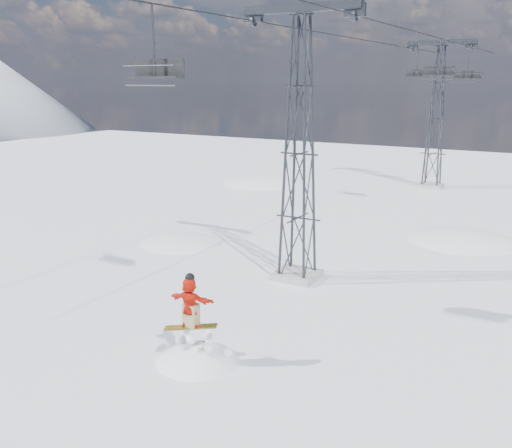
# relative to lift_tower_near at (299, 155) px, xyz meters

# --- Properties ---
(ground) EXTENTS (120.00, 120.00, 0.00)m
(ground) POSITION_rel_lift_tower_near_xyz_m (-0.80, -8.00, -5.47)
(ground) COLOR white
(ground) RESTS_ON ground
(snow_terrain) EXTENTS (39.00, 37.00, 22.00)m
(snow_terrain) POSITION_rel_lift_tower_near_xyz_m (-5.57, 13.24, -15.06)
(snow_terrain) COLOR white
(snow_terrain) RESTS_ON ground
(lift_tower_near) EXTENTS (5.20, 1.80, 11.43)m
(lift_tower_near) POSITION_rel_lift_tower_near_xyz_m (0.00, 0.00, 0.00)
(lift_tower_near) COLOR #999999
(lift_tower_near) RESTS_ON ground
(lift_tower_far) EXTENTS (5.20, 1.80, 11.43)m
(lift_tower_far) POSITION_rel_lift_tower_near_xyz_m (0.00, 25.00, 0.00)
(lift_tower_far) COLOR #999999
(lift_tower_far) RESTS_ON ground
(haul_cables) EXTENTS (4.46, 51.00, 0.06)m
(haul_cables) POSITION_rel_lift_tower_near_xyz_m (0.00, 11.50, 5.38)
(haul_cables) COLOR black
(haul_cables) RESTS_ON ground
(snowboarder_jump) EXTENTS (4.40, 4.40, 6.91)m
(snowboarder_jump) POSITION_rel_lift_tower_near_xyz_m (0.59, -8.38, -7.11)
(snowboarder_jump) COLOR white
(snowboarder_jump) RESTS_ON ground
(lift_chair_near) EXTENTS (2.07, 0.59, 2.56)m
(lift_chair_near) POSITION_rel_lift_tower_near_xyz_m (-2.20, -6.40, 3.33)
(lift_chair_near) COLOR black
(lift_chair_near) RESTS_ON ground
(lift_chair_mid) EXTENTS (1.91, 0.55, 2.37)m
(lift_chair_mid) POSITION_rel_lift_tower_near_xyz_m (2.20, 14.85, 3.48)
(lift_chair_mid) COLOR black
(lift_chair_mid) RESTS_ON ground
(lift_chair_far) EXTENTS (1.92, 0.55, 2.38)m
(lift_chair_far) POSITION_rel_lift_tower_near_xyz_m (-2.20, 26.90, 3.48)
(lift_chair_far) COLOR black
(lift_chair_far) RESTS_ON ground
(lift_chair_extra) EXTENTS (2.10, 0.60, 2.60)m
(lift_chair_extra) POSITION_rel_lift_tower_near_xyz_m (2.20, 24.26, 3.30)
(lift_chair_extra) COLOR black
(lift_chair_extra) RESTS_ON ground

